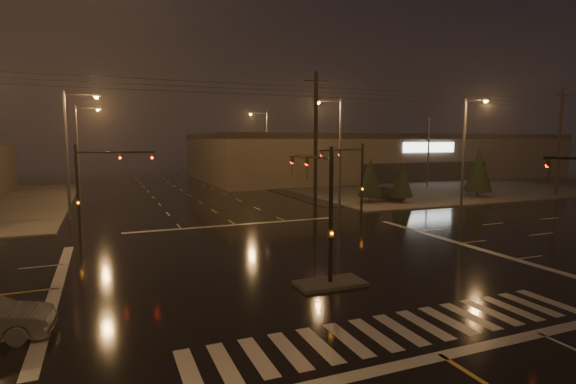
% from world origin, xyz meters
% --- Properties ---
extents(ground, '(140.00, 140.00, 0.00)m').
position_xyz_m(ground, '(0.00, 0.00, 0.00)').
color(ground, black).
rests_on(ground, ground).
extents(sidewalk_ne, '(36.00, 36.00, 0.12)m').
position_xyz_m(sidewalk_ne, '(30.00, 30.00, 0.06)').
color(sidewalk_ne, '#43413C').
rests_on(sidewalk_ne, ground).
extents(median_island, '(3.00, 1.60, 0.15)m').
position_xyz_m(median_island, '(0.00, -4.00, 0.07)').
color(median_island, '#43413C').
rests_on(median_island, ground).
extents(crosswalk, '(15.00, 2.60, 0.01)m').
position_xyz_m(crosswalk, '(0.00, -9.00, 0.01)').
color(crosswalk, beige).
rests_on(crosswalk, ground).
extents(stop_bar_near, '(16.00, 0.50, 0.01)m').
position_xyz_m(stop_bar_near, '(0.00, -11.00, 0.01)').
color(stop_bar_near, beige).
rests_on(stop_bar_near, ground).
extents(stop_bar_far, '(16.00, 0.50, 0.01)m').
position_xyz_m(stop_bar_far, '(0.00, 11.00, 0.01)').
color(stop_bar_far, beige).
rests_on(stop_bar_far, ground).
extents(parking_lot, '(50.00, 24.00, 0.08)m').
position_xyz_m(parking_lot, '(35.00, 28.00, 0.04)').
color(parking_lot, black).
rests_on(parking_lot, ground).
extents(retail_building, '(60.20, 28.30, 7.20)m').
position_xyz_m(retail_building, '(35.00, 45.99, 3.84)').
color(retail_building, '#6F614F').
rests_on(retail_building, ground).
extents(signal_mast_median, '(0.25, 4.59, 6.00)m').
position_xyz_m(signal_mast_median, '(0.00, -3.07, 3.75)').
color(signal_mast_median, black).
rests_on(signal_mast_median, ground).
extents(signal_mast_ne, '(4.84, 1.86, 6.00)m').
position_xyz_m(signal_mast_ne, '(9.50, 10.14, 3.79)').
color(signal_mast_ne, black).
rests_on(signal_mast_ne, ground).
extents(signal_mast_nw, '(4.84, 1.86, 6.00)m').
position_xyz_m(signal_mast_nw, '(-9.50, 10.14, 3.79)').
color(signal_mast_nw, black).
rests_on(signal_mast_nw, ground).
extents(streetlight_1, '(2.77, 0.32, 10.00)m').
position_xyz_m(streetlight_1, '(-11.18, 18.00, 5.80)').
color(streetlight_1, '#38383A').
rests_on(streetlight_1, ground).
extents(streetlight_2, '(2.77, 0.32, 10.00)m').
position_xyz_m(streetlight_2, '(-11.18, 34.00, 5.80)').
color(streetlight_2, '#38383A').
rests_on(streetlight_2, ground).
extents(streetlight_3, '(2.77, 0.32, 10.00)m').
position_xyz_m(streetlight_3, '(11.18, 16.00, 5.80)').
color(streetlight_3, '#38383A').
rests_on(streetlight_3, ground).
extents(streetlight_4, '(2.77, 0.32, 10.00)m').
position_xyz_m(streetlight_4, '(11.18, 36.00, 5.80)').
color(streetlight_4, '#38383A').
rests_on(streetlight_4, ground).
extents(streetlight_6, '(0.32, 2.77, 10.00)m').
position_xyz_m(streetlight_6, '(22.00, 11.18, 5.80)').
color(streetlight_6, '#38383A').
rests_on(streetlight_6, ground).
extents(utility_pole_1, '(2.20, 0.32, 12.00)m').
position_xyz_m(utility_pole_1, '(8.00, 14.00, 6.13)').
color(utility_pole_1, black).
rests_on(utility_pole_1, ground).
extents(utility_pole_2, '(2.20, 0.32, 12.00)m').
position_xyz_m(utility_pole_2, '(38.00, 14.00, 6.13)').
color(utility_pole_2, black).
rests_on(utility_pole_2, ground).
extents(conifer_0, '(2.42, 2.42, 4.48)m').
position_xyz_m(conifer_0, '(15.46, 17.00, 2.59)').
color(conifer_0, black).
rests_on(conifer_0, ground).
extents(conifer_1, '(2.18, 2.18, 4.11)m').
position_xyz_m(conifer_1, '(18.21, 15.57, 2.40)').
color(conifer_1, black).
rests_on(conifer_1, ground).
extents(conifer_2, '(3.01, 3.01, 5.40)m').
position_xyz_m(conifer_2, '(28.83, 16.35, 3.05)').
color(conifer_2, black).
rests_on(conifer_2, ground).
extents(car_parked, '(2.33, 4.43, 1.44)m').
position_xyz_m(car_parked, '(18.34, 18.31, 0.72)').
color(car_parked, black).
rests_on(car_parked, ground).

